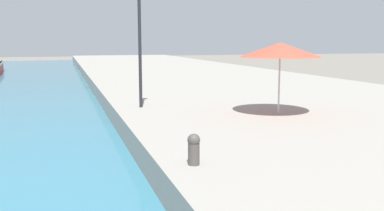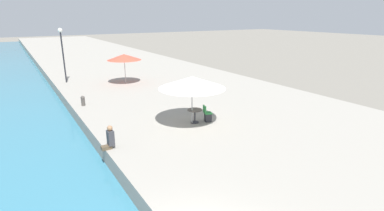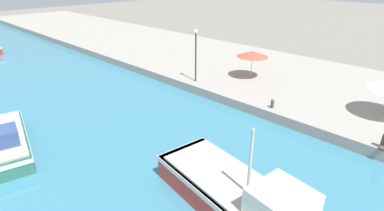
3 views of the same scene
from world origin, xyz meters
name	(u,v)px [view 3 (image 3 of 3)]	position (x,y,z in m)	size (l,w,h in m)	color
quay_promenade	(154,46)	(8.00, 37.00, 0.39)	(16.00, 90.00, 0.78)	gray
fishing_boat_near	(249,204)	(-8.73, 10.03, 0.90)	(4.31, 9.82, 4.34)	red
fishing_boat_mid	(2,142)	(-14.34, 23.40, 0.70)	(4.12, 7.34, 3.33)	#33705B
cafe_umbrella_white	(253,54)	(5.30, 19.48, 3.00)	(2.82, 2.82, 2.47)	#B7B7B7
mooring_bollard	(272,103)	(0.70, 14.53, 1.13)	(0.26, 0.26, 0.65)	#4C4742
lamppost	(196,47)	(1.03, 22.45, 3.87)	(0.36, 0.36, 4.56)	#232328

